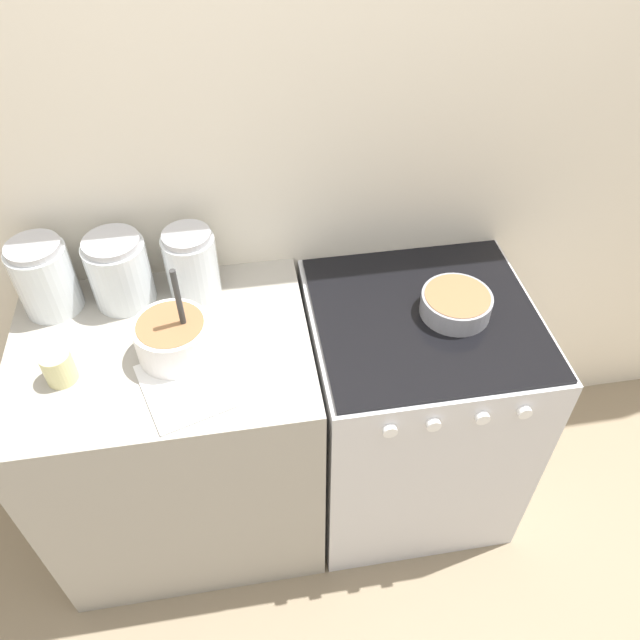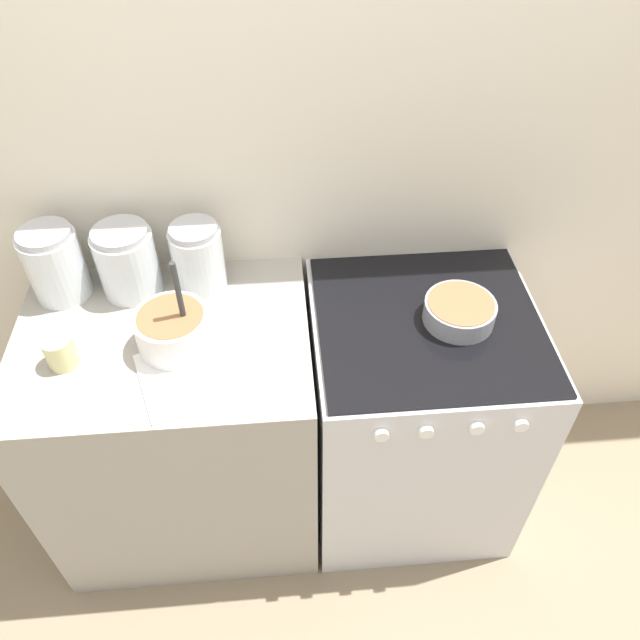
% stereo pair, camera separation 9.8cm
% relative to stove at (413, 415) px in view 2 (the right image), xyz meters
% --- Properties ---
extents(ground_plane, '(12.00, 12.00, 0.00)m').
position_rel_stove_xyz_m(ground_plane, '(-0.36, -0.33, -0.46)').
color(ground_plane, gray).
extents(wall_back, '(4.71, 0.05, 2.40)m').
position_rel_stove_xyz_m(wall_back, '(-0.36, 0.35, 0.74)').
color(wall_back, beige).
rests_on(wall_back, ground_plane).
extents(countertop_cabinet, '(0.85, 0.65, 0.92)m').
position_rel_stove_xyz_m(countertop_cabinet, '(-0.78, 0.00, 0.00)').
color(countertop_cabinet, '#9E998E').
rests_on(countertop_cabinet, ground_plane).
extents(stove, '(0.68, 0.67, 0.92)m').
position_rel_stove_xyz_m(stove, '(0.00, 0.00, 0.00)').
color(stove, silver).
rests_on(stove, ground_plane).
extents(mixing_bowl, '(0.21, 0.21, 0.30)m').
position_rel_stove_xyz_m(mixing_bowl, '(-0.73, -0.04, 0.53)').
color(mixing_bowl, white).
rests_on(mixing_bowl, countertop_cabinet).
extents(baking_pan, '(0.21, 0.21, 0.07)m').
position_rel_stove_xyz_m(baking_pan, '(0.08, -0.00, 0.50)').
color(baking_pan, gray).
rests_on(baking_pan, stove).
extents(storage_jar_left, '(0.17, 0.17, 0.23)m').
position_rel_stove_xyz_m(storage_jar_left, '(-1.09, 0.22, 0.56)').
color(storage_jar_left, silver).
rests_on(storage_jar_left, countertop_cabinet).
extents(storage_jar_middle, '(0.18, 0.18, 0.22)m').
position_rel_stove_xyz_m(storage_jar_middle, '(-0.88, 0.22, 0.56)').
color(storage_jar_middle, silver).
rests_on(storage_jar_middle, countertop_cabinet).
extents(storage_jar_right, '(0.16, 0.16, 0.22)m').
position_rel_stove_xyz_m(storage_jar_right, '(-0.67, 0.22, 0.55)').
color(storage_jar_right, silver).
rests_on(storage_jar_right, countertop_cabinet).
extents(tin_can, '(0.08, 0.08, 0.09)m').
position_rel_stove_xyz_m(tin_can, '(-1.03, -0.08, 0.51)').
color(tin_can, beige).
rests_on(tin_can, countertop_cabinet).
extents(recipe_page, '(0.28, 0.31, 0.01)m').
position_rel_stove_xyz_m(recipe_page, '(-0.71, -0.16, 0.46)').
color(recipe_page, white).
rests_on(recipe_page, countertop_cabinet).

